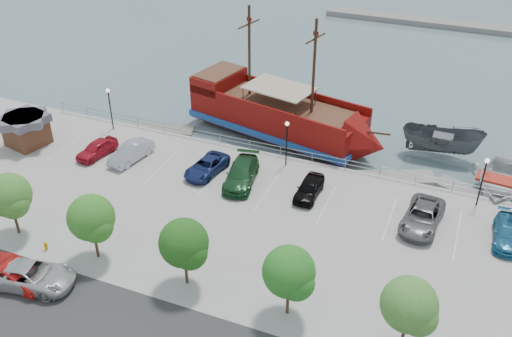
% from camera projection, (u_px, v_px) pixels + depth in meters
% --- Properties ---
extents(ground, '(160.00, 160.00, 0.00)m').
position_uv_depth(ground, '(258.00, 215.00, 45.63)').
color(ground, slate).
extents(sidewalk, '(100.00, 4.00, 0.05)m').
position_uv_depth(sidewalk, '(201.00, 287.00, 37.23)').
color(sidewalk, '#A5A5A5').
rests_on(sidewalk, land_slab).
extents(seawall_railing, '(50.00, 0.06, 1.00)m').
position_uv_depth(seawall_railing, '(291.00, 153.00, 50.96)').
color(seawall_railing, gray).
rests_on(seawall_railing, land_slab).
extents(far_shore, '(40.00, 3.00, 0.80)m').
position_uv_depth(far_shore, '(457.00, 25.00, 85.44)').
color(far_shore, gray).
rests_on(far_shore, ground).
extents(pirate_ship, '(20.99, 9.80, 13.00)m').
position_uv_depth(pirate_ship, '(290.00, 119.00, 55.21)').
color(pirate_ship, maroon).
rests_on(pirate_ship, ground).
extents(patrol_boat, '(7.54, 3.28, 2.85)m').
position_uv_depth(patrol_boat, '(442.00, 143.00, 52.66)').
color(patrol_boat, '#4A4E51').
rests_on(patrol_boat, ground).
extents(speedboat, '(6.27, 8.23, 1.60)m').
position_uv_depth(speedboat, '(501.00, 183.00, 48.08)').
color(speedboat, silver).
rests_on(speedboat, ground).
extents(dock_west, '(7.56, 4.09, 0.42)m').
position_uv_depth(dock_west, '(157.00, 130.00, 57.49)').
color(dock_west, gray).
rests_on(dock_west, ground).
extents(dock_mid, '(7.57, 4.78, 0.42)m').
position_uv_depth(dock_mid, '(392.00, 178.00, 49.87)').
color(dock_mid, gray).
rests_on(dock_mid, ground).
extents(dock_east, '(6.66, 4.40, 0.37)m').
position_uv_depth(dock_east, '(473.00, 195.00, 47.71)').
color(dock_east, gray).
rests_on(dock_east, ground).
extents(shed, '(4.27, 4.27, 2.94)m').
position_uv_depth(shed, '(26.00, 129.00, 52.64)').
color(shed, brown).
rests_on(shed, land_slab).
extents(street_van, '(6.28, 3.68, 1.64)m').
position_uv_depth(street_van, '(30.00, 275.00, 37.02)').
color(street_van, '#B9B9B9').
rests_on(street_van, street).
extents(street_sedan, '(4.88, 2.22, 1.55)m').
position_uv_depth(street_sedan, '(15.00, 273.00, 37.21)').
color(street_sedan, '#B61311').
rests_on(street_sedan, street).
extents(fire_hydrant, '(0.24, 0.24, 0.70)m').
position_uv_depth(fire_hydrant, '(46.00, 246.00, 40.21)').
color(fire_hydrant, '#D99A04').
rests_on(fire_hydrant, sidewalk).
extents(lamp_post_left, '(0.36, 0.36, 4.28)m').
position_uv_depth(lamp_post_left, '(109.00, 102.00, 54.45)').
color(lamp_post_left, black).
rests_on(lamp_post_left, land_slab).
extents(lamp_post_mid, '(0.36, 0.36, 4.28)m').
position_uv_depth(lamp_post_mid, '(287.00, 136.00, 48.66)').
color(lamp_post_mid, black).
rests_on(lamp_post_mid, land_slab).
extents(lamp_post_right, '(0.36, 0.36, 4.28)m').
position_uv_depth(lamp_post_right, '(484.00, 174.00, 43.52)').
color(lamp_post_right, black).
rests_on(lamp_post_right, land_slab).
extents(tree_b, '(3.30, 3.20, 5.00)m').
position_uv_depth(tree_b, '(10.00, 197.00, 40.22)').
color(tree_b, '#473321').
rests_on(tree_b, sidewalk).
extents(tree_c, '(3.30, 3.20, 5.00)m').
position_uv_depth(tree_c, '(92.00, 220.00, 37.97)').
color(tree_c, '#473321').
rests_on(tree_c, sidewalk).
extents(tree_d, '(3.30, 3.20, 5.00)m').
position_uv_depth(tree_d, '(185.00, 245.00, 35.72)').
color(tree_d, '#473321').
rests_on(tree_d, sidewalk).
extents(tree_e, '(3.30, 3.20, 5.00)m').
position_uv_depth(tree_e, '(291.00, 274.00, 33.47)').
color(tree_e, '#473321').
rests_on(tree_e, sidewalk).
extents(tree_f, '(3.30, 3.20, 5.00)m').
position_uv_depth(tree_f, '(411.00, 307.00, 31.22)').
color(tree_f, '#473321').
rests_on(tree_f, sidewalk).
extents(parked_car_a, '(2.42, 4.43, 1.43)m').
position_uv_depth(parked_car_a, '(97.00, 149.00, 51.27)').
color(parked_car_a, '#B01624').
rests_on(parked_car_a, land_slab).
extents(parked_car_b, '(2.36, 4.86, 1.54)m').
position_uv_depth(parked_car_b, '(131.00, 152.00, 50.57)').
color(parked_car_b, '#A7ABBB').
rests_on(parked_car_b, land_slab).
extents(parked_car_c, '(2.82, 5.02, 1.33)m').
position_uv_depth(parked_car_c, '(207.00, 166.00, 48.78)').
color(parked_car_c, navy).
rests_on(parked_car_c, land_slab).
extents(parked_car_d, '(3.30, 5.99, 1.64)m').
position_uv_depth(parked_car_d, '(241.00, 174.00, 47.44)').
color(parked_car_d, '#1C4B24').
rests_on(parked_car_d, land_slab).
extents(parked_car_e, '(1.72, 4.26, 1.45)m').
position_uv_depth(parked_car_e, '(309.00, 188.00, 45.83)').
color(parked_car_e, black).
rests_on(parked_car_e, land_slab).
extents(parked_car_g, '(3.05, 5.79, 1.55)m').
position_uv_depth(parked_car_g, '(422.00, 217.00, 42.45)').
color(parked_car_g, slate).
rests_on(parked_car_g, land_slab).
extents(parked_car_h, '(2.07, 4.80, 1.38)m').
position_uv_depth(parked_car_h, '(508.00, 233.00, 40.95)').
color(parked_car_h, '#1F6591').
rests_on(parked_car_h, land_slab).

